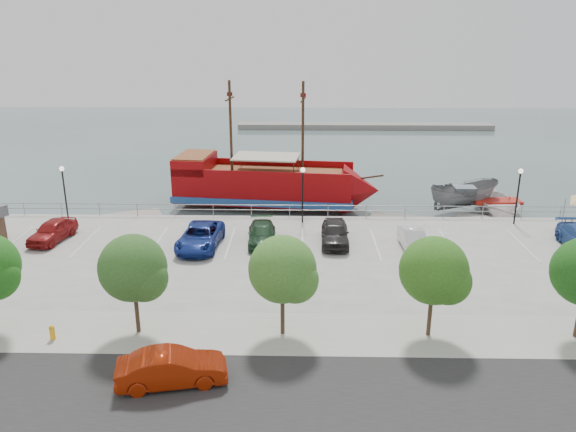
{
  "coord_description": "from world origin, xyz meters",
  "views": [
    {
      "loc": [
        -0.22,
        -33.9,
        13.99
      ],
      "look_at": [
        -1.0,
        2.0,
        2.0
      ],
      "focal_mm": 35.0,
      "sensor_mm": 36.0,
      "label": 1
    }
  ],
  "objects": [
    {
      "name": "ground",
      "position": [
        0.0,
        0.0,
        -1.0
      ],
      "size": [
        160.0,
        160.0,
        0.0
      ],
      "primitive_type": "plane",
      "color": "#3D4D4B"
    },
    {
      "name": "street",
      "position": [
        0.0,
        -16.0,
        0.01
      ],
      "size": [
        100.0,
        8.0,
        0.04
      ],
      "primitive_type": "cube",
      "color": "#252424",
      "rests_on": "land_slab"
    },
    {
      "name": "sidewalk",
      "position": [
        0.0,
        -10.0,
        0.01
      ],
      "size": [
        100.0,
        4.0,
        0.05
      ],
      "primitive_type": "cube",
      "color": "#9E9A8D",
      "rests_on": "land_slab"
    },
    {
      "name": "seawall_railing",
      "position": [
        0.0,
        7.8,
        0.53
      ],
      "size": [
        50.0,
        0.06,
        1.0
      ],
      "color": "gray",
      "rests_on": "land_slab"
    },
    {
      "name": "far_shore",
      "position": [
        10.0,
        55.0,
        -0.6
      ],
      "size": [
        40.0,
        3.0,
        0.8
      ],
      "primitive_type": "cube",
      "color": "gray",
      "rests_on": "ground"
    },
    {
      "name": "pirate_ship",
      "position": [
        -2.03,
        13.57,
        0.91
      ],
      "size": [
        18.31,
        6.84,
        11.42
      ],
      "rotation": [
        0.0,
        0.0,
        -0.11
      ],
      "color": "#8B0508",
      "rests_on": "ground"
    },
    {
      "name": "patrol_boat",
      "position": [
        13.82,
        12.48,
        0.23
      ],
      "size": [
        6.76,
        4.05,
        2.46
      ],
      "primitive_type": "imported",
      "rotation": [
        0.0,
        0.0,
        1.85
      ],
      "color": "slate",
      "rests_on": "ground"
    },
    {
      "name": "speedboat",
      "position": [
        16.53,
        12.05,
        -0.26
      ],
      "size": [
        5.42,
        7.35,
        1.47
      ],
      "primitive_type": "imported",
      "rotation": [
        0.0,
        0.0,
        0.05
      ],
      "color": "white",
      "rests_on": "ground"
    },
    {
      "name": "dock_west",
      "position": [
        -15.4,
        9.2,
        -0.79
      ],
      "size": [
        7.73,
        4.98,
        0.43
      ],
      "primitive_type": "cube",
      "rotation": [
        0.0,
        0.0,
        0.41
      ],
      "color": "gray",
      "rests_on": "ground"
    },
    {
      "name": "dock_mid",
      "position": [
        9.1,
        9.2,
        -0.8
      ],
      "size": [
        7.43,
        3.95,
        0.41
      ],
      "primitive_type": "cube",
      "rotation": [
        0.0,
        0.0,
        -0.28
      ],
      "color": "slate",
      "rests_on": "ground"
    },
    {
      "name": "dock_east",
      "position": [
        15.87,
        9.2,
        -0.81
      ],
      "size": [
        6.75,
        3.92,
        0.37
      ],
      "primitive_type": "cube",
      "rotation": [
        0.0,
        0.0,
        -0.34
      ],
      "color": "gray",
      "rests_on": "ground"
    },
    {
      "name": "street_sedan",
      "position": [
        -5.44,
        -14.12,
        0.74
      ],
      "size": [
        4.73,
        2.45,
        1.48
      ],
      "primitive_type": "imported",
      "rotation": [
        0.0,
        0.0,
        1.78
      ],
      "color": "maroon",
      "rests_on": "street"
    },
    {
      "name": "fire_hydrant",
      "position": [
        -11.86,
        -10.8,
        0.42
      ],
      "size": [
        0.27,
        0.27,
        0.77
      ],
      "rotation": [
        0.0,
        0.0,
        -0.37
      ],
      "color": "#F0A10E",
      "rests_on": "sidewalk"
    },
    {
      "name": "lamp_post_left",
      "position": [
        -18.0,
        6.5,
        2.94
      ],
      "size": [
        0.36,
        0.36,
        4.28
      ],
      "color": "black",
      "rests_on": "land_slab"
    },
    {
      "name": "lamp_post_mid",
      "position": [
        0.0,
        6.5,
        2.94
      ],
      "size": [
        0.36,
        0.36,
        4.28
      ],
      "color": "black",
      "rests_on": "land_slab"
    },
    {
      "name": "lamp_post_right",
      "position": [
        16.0,
        6.5,
        2.94
      ],
      "size": [
        0.36,
        0.36,
        4.28
      ],
      "color": "black",
      "rests_on": "land_slab"
    },
    {
      "name": "tree_c",
      "position": [
        -7.85,
        -10.07,
        3.3
      ],
      "size": [
        3.3,
        3.2,
        5.0
      ],
      "color": "#473321",
      "rests_on": "sidewalk"
    },
    {
      "name": "tree_d",
      "position": [
        -0.85,
        -10.07,
        3.3
      ],
      "size": [
        3.3,
        3.2,
        5.0
      ],
      "color": "#473321",
      "rests_on": "sidewalk"
    },
    {
      "name": "tree_e",
      "position": [
        6.15,
        -10.07,
        3.3
      ],
      "size": [
        3.3,
        3.2,
        5.0
      ],
      "color": "#473321",
      "rests_on": "sidewalk"
    },
    {
      "name": "parked_car_a",
      "position": [
        -17.34,
        2.23,
        0.74
      ],
      "size": [
        2.46,
        4.57,
        1.48
      ],
      "primitive_type": "imported",
      "rotation": [
        0.0,
        0.0,
        -0.17
      ],
      "color": "maroon",
      "rests_on": "land_slab"
    },
    {
      "name": "parked_car_c",
      "position": [
        -6.89,
        1.21,
        0.76
      ],
      "size": [
        2.88,
        5.62,
        1.52
      ],
      "primitive_type": "imported",
      "rotation": [
        0.0,
        0.0,
        -0.07
      ],
      "color": "navy",
      "rests_on": "land_slab"
    },
    {
      "name": "parked_car_d",
      "position": [
        -2.78,
        2.04,
        0.67
      ],
      "size": [
        2.17,
        4.74,
        1.34
      ],
      "primitive_type": "imported",
      "rotation": [
        0.0,
        0.0,
        0.06
      ],
      "color": "#19361E",
      "rests_on": "land_slab"
    },
    {
      "name": "parked_car_e",
      "position": [
        2.2,
        2.1,
        0.79
      ],
      "size": [
        2.02,
        4.7,
        1.58
      ],
      "primitive_type": "imported",
      "rotation": [
        0.0,
        0.0,
        -0.03
      ],
      "color": "black",
      "rests_on": "land_slab"
    },
    {
      "name": "parked_car_f",
      "position": [
        7.37,
        1.23,
        0.67
      ],
      "size": [
        1.55,
        4.1,
        1.33
      ],
      "primitive_type": "imported",
      "rotation": [
        0.0,
        0.0,
        0.03
      ],
      "color": "silver",
      "rests_on": "land_slab"
    }
  ]
}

